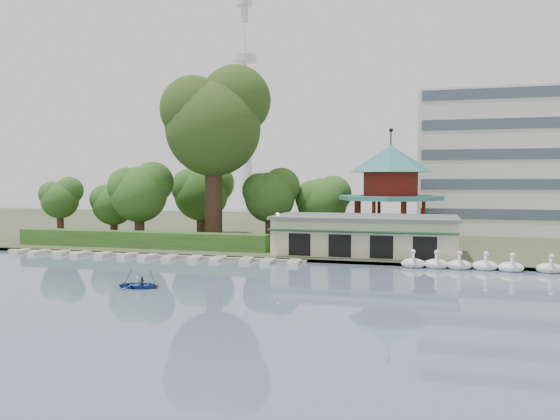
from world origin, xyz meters
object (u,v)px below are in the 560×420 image
(dock, at_px, (149,255))
(boathouse, at_px, (365,234))
(rowboat_with_passengers, at_px, (140,282))
(pavilion, at_px, (390,184))
(big_tree, at_px, (215,119))

(dock, height_order, boathouse, boathouse)
(dock, xyz_separation_m, boathouse, (22.00, 4.77, 2.25))
(boathouse, xyz_separation_m, rowboat_with_passengers, (-14.50, -20.26, -1.93))
(dock, distance_m, rowboat_with_passengers, 17.21)
(boathouse, xyz_separation_m, pavilion, (2.00, 10.03, 5.11))
(boathouse, bearing_deg, rowboat_with_passengers, -125.60)
(dock, bearing_deg, big_tree, 73.97)
(dock, bearing_deg, pavilion, 31.66)
(pavilion, xyz_separation_m, big_tree, (-20.84, -3.81, 7.83))
(dock, distance_m, big_tree, 19.02)
(dock, xyz_separation_m, pavilion, (24.00, 14.80, 7.36))
(dock, height_order, rowboat_with_passengers, rowboat_with_passengers)
(dock, xyz_separation_m, rowboat_with_passengers, (7.50, -15.49, 0.32))
(pavilion, distance_m, big_tree, 22.59)
(big_tree, bearing_deg, rowboat_with_passengers, -80.69)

